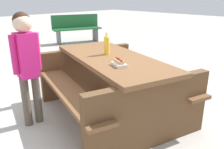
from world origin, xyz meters
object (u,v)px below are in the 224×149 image
(picnic_table, at_px, (112,81))
(child_in_coat, at_px, (26,56))
(hotdog_tray, at_px, (119,63))
(park_bench_mid, at_px, (77,28))
(soda_bottle, at_px, (107,44))

(picnic_table, xyz_separation_m, child_in_coat, (-0.48, -0.83, 0.38))
(hotdog_tray, height_order, park_bench_mid, park_bench_mid)
(park_bench_mid, bearing_deg, picnic_table, -31.12)
(picnic_table, height_order, child_in_coat, child_in_coat)
(picnic_table, bearing_deg, park_bench_mid, 148.88)
(hotdog_tray, relative_size, park_bench_mid, 0.13)
(hotdog_tray, bearing_deg, park_bench_mid, 148.70)
(picnic_table, distance_m, child_in_coat, 1.03)
(child_in_coat, xyz_separation_m, park_bench_mid, (-3.66, 3.33, -0.37))
(picnic_table, bearing_deg, child_in_coat, -119.96)
(picnic_table, xyz_separation_m, soda_bottle, (-0.12, 0.03, 0.43))
(child_in_coat, bearing_deg, picnic_table, 60.04)
(hotdog_tray, relative_size, child_in_coat, 0.16)
(soda_bottle, relative_size, park_bench_mid, 0.18)
(park_bench_mid, bearing_deg, hotdog_tray, -31.30)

